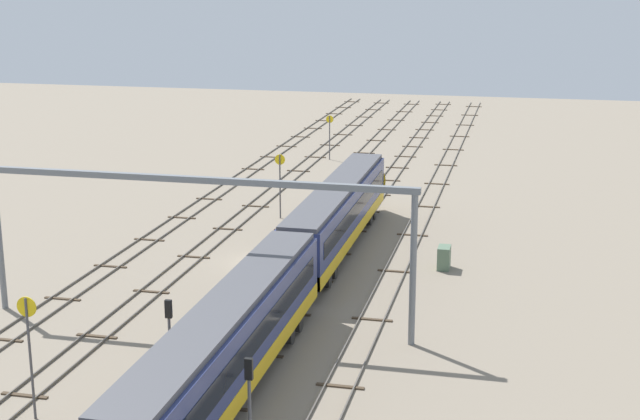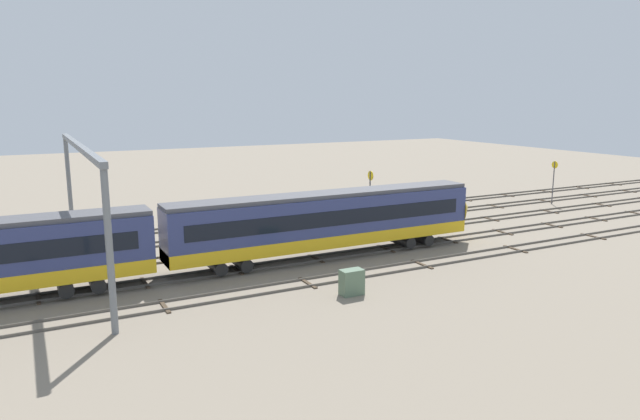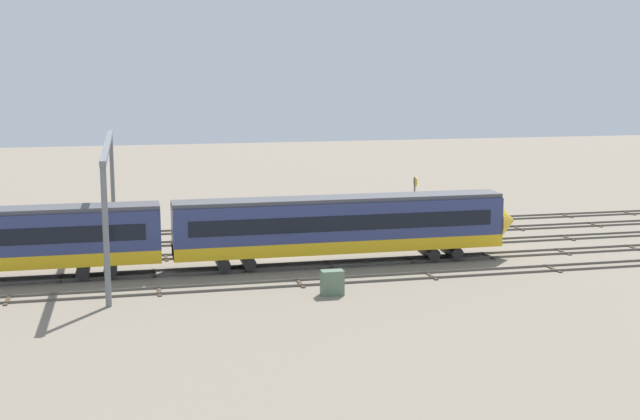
{
  "view_description": "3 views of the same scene",
  "coord_description": "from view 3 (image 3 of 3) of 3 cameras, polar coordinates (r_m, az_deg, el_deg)",
  "views": [
    {
      "loc": [
        -58.3,
        -17.9,
        19.48
      ],
      "look_at": [
        5.13,
        -3.25,
        2.68
      ],
      "focal_mm": 51.0,
      "sensor_mm": 36.0,
      "label": 1
    },
    {
      "loc": [
        -15.67,
        -41.54,
        11.76
      ],
      "look_at": [
        5.65,
        -0.54,
        2.75
      ],
      "focal_mm": 32.29,
      "sensor_mm": 36.0,
      "label": 2
    },
    {
      "loc": [
        -10.68,
        -62.39,
        14.14
      ],
      "look_at": [
        3.16,
        -1.82,
        3.52
      ],
      "focal_mm": 47.02,
      "sensor_mm": 36.0,
      "label": 3
    }
  ],
  "objects": [
    {
      "name": "relay_cabinet",
      "position": [
        52.74,
        0.84,
        -4.97
      ],
      "size": [
        1.42,
        0.83,
        1.58
      ],
      "color": "#597259",
      "rests_on": "ground"
    },
    {
      "name": "track_second_far",
      "position": [
        69.51,
        -3.77,
        -2.0
      ],
      "size": [
        174.03,
        2.4,
        0.16
      ],
      "color": "#59544C",
      "rests_on": "ground"
    },
    {
      "name": "track_with_train",
      "position": [
        60.2,
        -2.3,
        -3.83
      ],
      "size": [
        174.03,
        2.4,
        0.16
      ],
      "color": "#59544C",
      "rests_on": "ground"
    },
    {
      "name": "overhead_gantry",
      "position": [
        62.79,
        -14.21,
        2.8
      ],
      "size": [
        0.4,
        25.26,
        8.78
      ],
      "color": "slate",
      "rests_on": "ground"
    },
    {
      "name": "track_far_background",
      "position": [
        74.2,
        -4.36,
        -1.26
      ],
      "size": [
        174.03,
        2.4,
        0.16
      ],
      "color": "#59544C",
      "rests_on": "ground"
    },
    {
      "name": "speed_sign_mid_trackside",
      "position": [
        68.77,
        6.45,
        0.66
      ],
      "size": [
        0.14,
        0.86,
        5.37
      ],
      "color": "#4C4C51",
      "rests_on": "ground"
    },
    {
      "name": "track_near_foreground",
      "position": [
        55.6,
        -1.38,
        -4.96
      ],
      "size": [
        174.03,
        2.4,
        0.16
      ],
      "color": "#59544C",
      "rests_on": "ground"
    },
    {
      "name": "track_middle",
      "position": [
        64.84,
        -3.09,
        -2.85
      ],
      "size": [
        174.03,
        2.4,
        0.16
      ],
      "color": "#59544C",
      "rests_on": "ground"
    },
    {
      "name": "ground_plane",
      "position": [
        64.86,
        -3.09,
        -2.91
      ],
      "size": [
        190.03,
        190.03,
        0.0
      ],
      "primitive_type": "plane",
      "color": "gray"
    }
  ]
}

